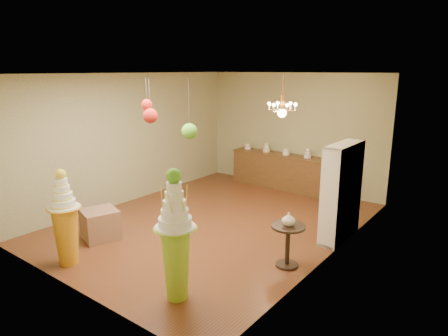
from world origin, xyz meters
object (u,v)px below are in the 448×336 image
Objects in this scene: pedestal_green at (176,247)px; round_table at (288,240)px; sideboard at (286,171)px; pedestal_orange at (66,227)px.

round_table is at bearing 66.50° from pedestal_green.
sideboard is (-1.34, 5.48, -0.29)m from pedestal_green.
pedestal_green is 5.65m from sideboard.
pedestal_green is at bearing -113.50° from round_table.
sideboard reaches higher than round_table.
pedestal_green reaches higher than sideboard.
pedestal_orange is 2.28× the size of round_table.
round_table is (2.86, 2.08, -0.18)m from pedestal_orange.
round_table is (2.10, -3.74, -0.03)m from sideboard.
pedestal_orange is at bearing -97.48° from sideboard.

